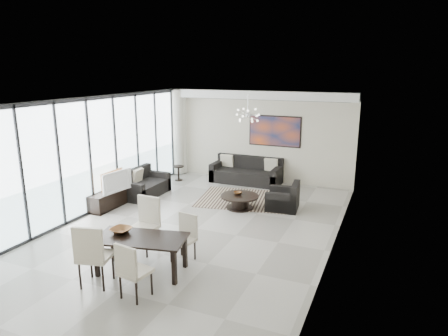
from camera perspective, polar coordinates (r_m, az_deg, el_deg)
The scene contains 20 objects.
room_shell at distance 8.60m, azimuth -1.31°, elevation -0.17°, with size 6.00×9.00×2.90m.
window_wall at distance 10.39m, azimuth -18.23°, elevation 1.69°, with size 0.37×8.95×2.90m.
soffit at distance 12.54m, azimuth 4.96°, elevation 10.36°, with size 5.98×0.40×0.26m, color white.
painting at distance 12.68m, azimuth 7.25°, elevation 5.25°, with size 1.68×0.04×0.98m, color #CA4E1C.
chandelier at distance 10.79m, azimuth 3.41°, elevation 7.56°, with size 0.66×0.66×0.71m.
rug at distance 11.22m, azimuth 2.95°, elevation -4.46°, with size 2.50×1.92×0.01m, color black.
coffee_table at distance 10.47m, azimuth 2.24°, elevation -4.72°, with size 1.00×1.00×0.35m.
bowl_coffee at distance 10.48m, azimuth 1.98°, elevation -3.60°, with size 0.23×0.23×0.07m, color brown.
sofa_main at distance 12.82m, azimuth 3.23°, elevation -0.86°, with size 2.22×0.91×0.81m.
loveseat at distance 11.73m, azimuth -11.45°, elevation -2.61°, with size 0.86×1.52×0.76m.
armchair at distance 10.52m, azimuth 8.56°, elevation -4.53°, with size 0.89×0.93×0.71m.
side_table at distance 13.08m, azimuth -6.53°, elevation -0.39°, with size 0.36×0.36×0.49m.
tv_console at distance 10.98m, azimuth -15.77°, elevation -4.20°, with size 0.41×1.44×0.45m, color black.
television at distance 10.72m, azimuth -15.36°, elevation -1.81°, with size 0.95×0.13×0.55m, color gray.
dining_table at distance 7.33m, azimuth -11.76°, elevation -10.30°, with size 1.73×1.11×0.66m.
dining_chair_sw at distance 7.01m, azimuth -18.34°, elevation -11.33°, with size 0.62×0.62×1.11m.
dining_chair_se at distance 6.56m, azimuth -13.15°, elevation -13.73°, with size 0.50×0.50×0.95m.
dining_chair_nw at distance 8.14m, azimuth -11.04°, elevation -7.30°, with size 0.51×0.51×1.10m.
dining_chair_ne at distance 7.69m, azimuth -5.55°, elevation -9.38°, with size 0.47×0.47×0.90m.
bowl_dining at distance 7.55m, azimuth -14.51°, elevation -8.62°, with size 0.37×0.37×0.09m, color brown.
Camera 1 is at (3.92, -7.59, 3.56)m, focal length 32.00 mm.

